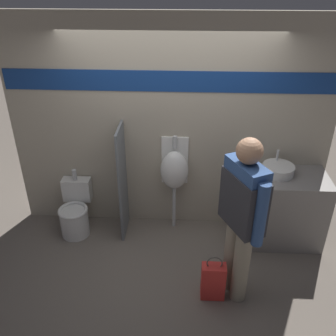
# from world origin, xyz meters

# --- Properties ---
(ground_plane) EXTENTS (16.00, 16.00, 0.00)m
(ground_plane) POSITION_xyz_m (0.00, 0.00, 0.00)
(ground_plane) COLOR #70665B
(display_wall) EXTENTS (3.90, 0.07, 2.70)m
(display_wall) POSITION_xyz_m (0.00, 0.60, 1.36)
(display_wall) COLOR #B2A893
(display_wall) RESTS_ON ground_plane
(sink_counter) EXTENTS (1.10, 0.60, 0.92)m
(sink_counter) POSITION_xyz_m (1.35, 0.27, 0.46)
(sink_counter) COLOR gray
(sink_counter) RESTS_ON ground_plane
(sink_basin) EXTENTS (0.38, 0.38, 0.25)m
(sink_basin) POSITION_xyz_m (1.30, 0.33, 0.98)
(sink_basin) COLOR white
(sink_basin) RESTS_ON sink_counter
(cell_phone) EXTENTS (0.07, 0.14, 0.01)m
(cell_phone) POSITION_xyz_m (1.02, 0.15, 0.92)
(cell_phone) COLOR #232328
(cell_phone) RESTS_ON sink_counter
(divider_near_counter) EXTENTS (0.03, 0.48, 1.48)m
(divider_near_counter) POSITION_xyz_m (-0.57, 0.33, 0.74)
(divider_near_counter) COLOR slate
(divider_near_counter) RESTS_ON ground_plane
(urinal_near_counter) EXTENTS (0.35, 0.25, 1.29)m
(urinal_near_counter) POSITION_xyz_m (0.07, 0.45, 0.86)
(urinal_near_counter) COLOR silver
(urinal_near_counter) RESTS_ON ground_plane
(toilet) EXTENTS (0.38, 0.54, 0.82)m
(toilet) POSITION_xyz_m (-1.21, 0.28, 0.28)
(toilet) COLOR white
(toilet) RESTS_ON ground_plane
(person_in_vest) EXTENTS (0.42, 0.59, 1.83)m
(person_in_vest) POSITION_xyz_m (0.75, -0.66, 1.06)
(person_in_vest) COLOR gray
(person_in_vest) RESTS_ON ground_plane
(shopping_bag) EXTENTS (0.25, 0.14, 0.55)m
(shopping_bag) POSITION_xyz_m (0.52, -0.74, 0.22)
(shopping_bag) COLOR red
(shopping_bag) RESTS_ON ground_plane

